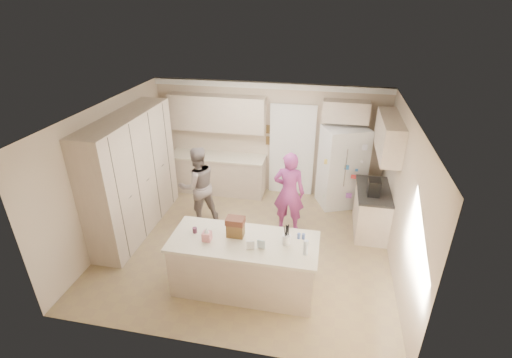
% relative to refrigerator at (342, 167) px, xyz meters
% --- Properties ---
extents(floor, '(5.20, 4.60, 0.02)m').
position_rel_refrigerator_xyz_m(floor, '(-1.70, -1.97, -0.91)').
color(floor, '#917C53').
rests_on(floor, ground).
extents(ceiling, '(5.20, 4.60, 0.02)m').
position_rel_refrigerator_xyz_m(ceiling, '(-1.70, -1.97, 1.71)').
color(ceiling, white).
rests_on(ceiling, wall_back).
extents(wall_back, '(5.20, 0.02, 2.60)m').
position_rel_refrigerator_xyz_m(wall_back, '(-1.70, 0.34, 0.40)').
color(wall_back, beige).
rests_on(wall_back, ground).
extents(wall_front, '(5.20, 0.02, 2.60)m').
position_rel_refrigerator_xyz_m(wall_front, '(-1.70, -4.28, 0.40)').
color(wall_front, beige).
rests_on(wall_front, ground).
extents(wall_left, '(0.02, 4.60, 2.60)m').
position_rel_refrigerator_xyz_m(wall_left, '(-4.31, -1.97, 0.40)').
color(wall_left, beige).
rests_on(wall_left, ground).
extents(wall_right, '(0.02, 4.60, 2.60)m').
position_rel_refrigerator_xyz_m(wall_right, '(0.91, -1.97, 0.40)').
color(wall_right, beige).
rests_on(wall_right, ground).
extents(crown_back, '(5.20, 0.08, 0.12)m').
position_rel_refrigerator_xyz_m(crown_back, '(-1.70, 0.29, 1.63)').
color(crown_back, white).
rests_on(crown_back, wall_back).
extents(pantry_bank, '(0.60, 2.60, 2.35)m').
position_rel_refrigerator_xyz_m(pantry_bank, '(-4.00, -1.77, 0.28)').
color(pantry_bank, beige).
rests_on(pantry_bank, floor).
extents(back_base_cab, '(2.20, 0.60, 0.88)m').
position_rel_refrigerator_xyz_m(back_base_cab, '(-2.85, 0.03, -0.46)').
color(back_base_cab, beige).
rests_on(back_base_cab, floor).
extents(back_countertop, '(2.24, 0.63, 0.04)m').
position_rel_refrigerator_xyz_m(back_countertop, '(-2.85, 0.02, 0.00)').
color(back_countertop, beige).
rests_on(back_countertop, back_base_cab).
extents(back_upper_cab, '(2.20, 0.35, 0.80)m').
position_rel_refrigerator_xyz_m(back_upper_cab, '(-2.85, 0.16, 1.00)').
color(back_upper_cab, beige).
rests_on(back_upper_cab, wall_back).
extents(doorway_opening, '(0.90, 0.06, 2.10)m').
position_rel_refrigerator_xyz_m(doorway_opening, '(-1.15, 0.31, 0.15)').
color(doorway_opening, black).
rests_on(doorway_opening, floor).
extents(doorway_casing, '(1.02, 0.03, 2.22)m').
position_rel_refrigerator_xyz_m(doorway_casing, '(-1.15, 0.28, 0.15)').
color(doorway_casing, white).
rests_on(doorway_casing, floor).
extents(wall_frame_upper, '(0.15, 0.02, 0.20)m').
position_rel_refrigerator_xyz_m(wall_frame_upper, '(-1.68, 0.30, 0.65)').
color(wall_frame_upper, brown).
rests_on(wall_frame_upper, wall_back).
extents(wall_frame_lower, '(0.15, 0.02, 0.20)m').
position_rel_refrigerator_xyz_m(wall_frame_lower, '(-1.68, 0.30, 0.38)').
color(wall_frame_lower, brown).
rests_on(wall_frame_lower, wall_back).
extents(refrigerator, '(1.10, 0.99, 1.80)m').
position_rel_refrigerator_xyz_m(refrigerator, '(0.00, 0.00, 0.00)').
color(refrigerator, white).
rests_on(refrigerator, floor).
extents(fridge_seam, '(0.02, 0.02, 1.78)m').
position_rel_refrigerator_xyz_m(fridge_seam, '(0.00, -0.35, 0.00)').
color(fridge_seam, gray).
rests_on(fridge_seam, refrigerator).
extents(fridge_dispenser, '(0.22, 0.03, 0.35)m').
position_rel_refrigerator_xyz_m(fridge_dispenser, '(-0.22, -0.37, 0.25)').
color(fridge_dispenser, black).
rests_on(fridge_dispenser, refrigerator).
extents(fridge_handle_l, '(0.02, 0.02, 0.85)m').
position_rel_refrigerator_xyz_m(fridge_handle_l, '(-0.05, -0.37, 0.15)').
color(fridge_handle_l, silver).
rests_on(fridge_handle_l, refrigerator).
extents(fridge_handle_r, '(0.02, 0.02, 0.85)m').
position_rel_refrigerator_xyz_m(fridge_handle_r, '(0.05, -0.37, 0.15)').
color(fridge_handle_r, silver).
rests_on(fridge_handle_r, refrigerator).
extents(over_fridge_cab, '(0.95, 0.35, 0.45)m').
position_rel_refrigerator_xyz_m(over_fridge_cab, '(-0.05, 0.16, 1.20)').
color(over_fridge_cab, beige).
rests_on(over_fridge_cab, wall_back).
extents(right_base_cab, '(0.60, 1.20, 0.88)m').
position_rel_refrigerator_xyz_m(right_base_cab, '(0.60, -0.97, -0.46)').
color(right_base_cab, beige).
rests_on(right_base_cab, floor).
extents(right_countertop, '(0.63, 1.24, 0.04)m').
position_rel_refrigerator_xyz_m(right_countertop, '(0.59, -0.97, 0.00)').
color(right_countertop, '#2D2B28').
rests_on(right_countertop, right_base_cab).
extents(right_upper_cab, '(0.35, 1.50, 0.70)m').
position_rel_refrigerator_xyz_m(right_upper_cab, '(0.73, -0.77, 1.05)').
color(right_upper_cab, beige).
rests_on(right_upper_cab, wall_right).
extents(coffee_maker, '(0.22, 0.28, 0.30)m').
position_rel_refrigerator_xyz_m(coffee_maker, '(0.55, -1.17, 0.17)').
color(coffee_maker, black).
rests_on(coffee_maker, right_countertop).
extents(island_base, '(2.20, 0.90, 0.88)m').
position_rel_refrigerator_xyz_m(island_base, '(-1.50, -3.07, -0.46)').
color(island_base, beige).
rests_on(island_base, floor).
extents(island_top, '(2.28, 0.96, 0.05)m').
position_rel_refrigerator_xyz_m(island_top, '(-1.50, -3.07, 0.00)').
color(island_top, beige).
rests_on(island_top, island_base).
extents(utensil_crock, '(0.13, 0.13, 0.15)m').
position_rel_refrigerator_xyz_m(utensil_crock, '(-0.85, -3.02, 0.10)').
color(utensil_crock, white).
rests_on(utensil_crock, island_top).
extents(tissue_box, '(0.13, 0.13, 0.14)m').
position_rel_refrigerator_xyz_m(tissue_box, '(-2.05, -3.17, 0.10)').
color(tissue_box, '#D47B83').
rests_on(tissue_box, island_top).
extents(tissue_plume, '(0.08, 0.08, 0.08)m').
position_rel_refrigerator_xyz_m(tissue_plume, '(-2.05, -3.17, 0.20)').
color(tissue_plume, white).
rests_on(tissue_plume, tissue_box).
extents(dollhouse_body, '(0.26, 0.18, 0.22)m').
position_rel_refrigerator_xyz_m(dollhouse_body, '(-1.65, -2.97, 0.14)').
color(dollhouse_body, brown).
rests_on(dollhouse_body, island_top).
extents(dollhouse_roof, '(0.28, 0.20, 0.10)m').
position_rel_refrigerator_xyz_m(dollhouse_roof, '(-1.65, -2.97, 0.30)').
color(dollhouse_roof, '#592D1E').
rests_on(dollhouse_roof, dollhouse_body).
extents(jam_jar, '(0.07, 0.07, 0.09)m').
position_rel_refrigerator_xyz_m(jam_jar, '(-2.30, -3.02, 0.07)').
color(jam_jar, '#59263F').
rests_on(jam_jar, island_top).
extents(greeting_card_a, '(0.12, 0.06, 0.16)m').
position_rel_refrigerator_xyz_m(greeting_card_a, '(-1.35, -3.27, 0.11)').
color(greeting_card_a, white).
rests_on(greeting_card_a, island_top).
extents(greeting_card_b, '(0.12, 0.05, 0.16)m').
position_rel_refrigerator_xyz_m(greeting_card_b, '(-1.20, -3.22, 0.11)').
color(greeting_card_b, silver).
rests_on(greeting_card_b, island_top).
extents(water_bottle, '(0.07, 0.07, 0.24)m').
position_rel_refrigerator_xyz_m(water_bottle, '(-0.55, -3.22, 0.14)').
color(water_bottle, silver).
rests_on(water_bottle, island_top).
extents(shaker_salt, '(0.05, 0.05, 0.09)m').
position_rel_refrigerator_xyz_m(shaker_salt, '(-0.68, -2.85, 0.07)').
color(shaker_salt, '#4A63AA').
rests_on(shaker_salt, island_top).
extents(shaker_pepper, '(0.05, 0.05, 0.09)m').
position_rel_refrigerator_xyz_m(shaker_pepper, '(-0.61, -2.85, 0.07)').
color(shaker_pepper, '#4A63AA').
rests_on(shaker_pepper, island_top).
extents(teen_boy, '(1.01, 0.98, 1.64)m').
position_rel_refrigerator_xyz_m(teen_boy, '(-2.86, -1.30, -0.08)').
color(teen_boy, gray).
rests_on(teen_boy, floor).
extents(teen_girl, '(0.63, 0.43, 1.68)m').
position_rel_refrigerator_xyz_m(teen_girl, '(-1.02, -1.26, -0.06)').
color(teen_girl, '#AF4592').
rests_on(teen_girl, floor).
extents(fridge_magnets, '(0.76, 0.02, 1.44)m').
position_rel_refrigerator_xyz_m(fridge_magnets, '(0.00, -0.36, 0.00)').
color(fridge_magnets, tan).
rests_on(fridge_magnets, refrigerator).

